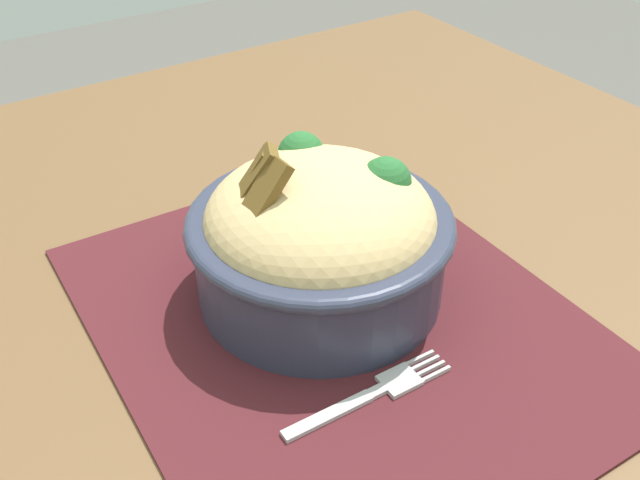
% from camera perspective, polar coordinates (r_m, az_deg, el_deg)
% --- Properties ---
extents(table, '(1.11, 0.95, 0.78)m').
position_cam_1_polar(table, '(0.61, 5.02, -12.01)').
color(table, brown).
rests_on(table, ground_plane).
extents(placemat, '(0.41, 0.34, 0.00)m').
position_cam_1_polar(placemat, '(0.56, 1.31, -6.19)').
color(placemat, '#47191E').
rests_on(placemat, table).
extents(bowl, '(0.23, 0.23, 0.13)m').
position_cam_1_polar(bowl, '(0.55, -0.00, 0.41)').
color(bowl, '#2D3347').
rests_on(bowl, placemat).
extents(fork, '(0.02, 0.13, 0.00)m').
position_cam_1_polar(fork, '(0.50, 4.31, -11.80)').
color(fork, '#BBBBBB').
rests_on(fork, placemat).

